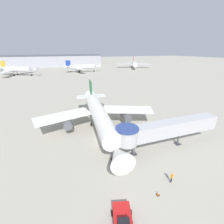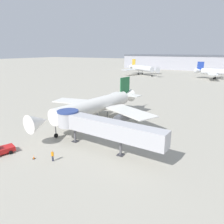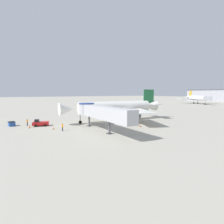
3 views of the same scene
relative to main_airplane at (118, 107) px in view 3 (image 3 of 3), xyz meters
The scene contains 11 objects.
ground_plane 6.34m from the main_airplane, 98.81° to the right, with size 800.00×800.00×0.00m, color #A8A393.
main_airplane is the anchor object (origin of this frame).
jet_bridge 15.19m from the main_airplane, 54.04° to the right, with size 21.92×4.59×6.01m.
pushback_tug_red 23.10m from the main_airplane, 101.23° to the right, with size 3.26×4.45×1.81m.
service_container_blue 30.10m from the main_airplane, 107.22° to the right, with size 2.09×1.70×1.17m.
traffic_cone_starboard_wing 12.29m from the main_airplane, ahead, with size 0.45×0.45×0.74m.
traffic_cone_apron_front 25.74m from the main_airplane, 97.29° to the right, with size 0.49×0.49×0.80m.
traffic_cone_near_nose 21.25m from the main_airplane, 85.28° to the right, with size 0.40×0.40×0.67m.
ground_crew_marshaller 26.26m from the main_airplane, 105.74° to the right, with size 0.38×0.39×1.79m.
ground_crew_wing_walker 20.63m from the main_airplane, 76.00° to the right, with size 0.39×0.29×1.83m.
background_jet_gold_tail 109.12m from the main_airplane, 106.74° to the left, with size 29.31×28.24×10.77m.
Camera 3 is at (44.15, -28.62, 8.61)m, focal length 28.00 mm.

